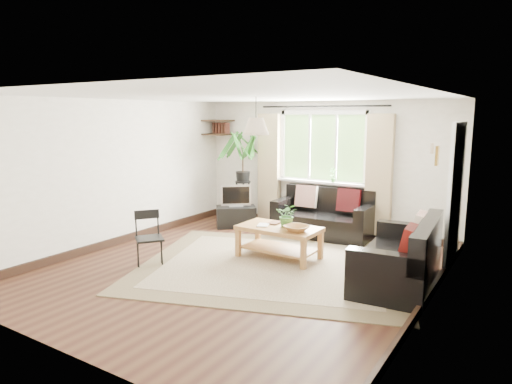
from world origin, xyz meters
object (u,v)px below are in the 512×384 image
Objects in this scene: sofa_right at (398,253)px; folding_chair at (149,240)px; sofa_back at (323,214)px; palm_stand at (243,178)px; coffee_table at (279,242)px; tv_stand at (236,217)px.

sofa_right reaches higher than folding_chair.
palm_stand is at bearing 175.06° from sofa_back.
palm_stand reaches higher than coffee_table.
sofa_back is 1.55m from coffee_table.
palm_stand is (-3.53, 1.72, 0.51)m from sofa_right.
palm_stand reaches higher than sofa_right.
palm_stand is at bearing 43.58° from folding_chair.
coffee_table is 1.54× the size of folding_chair.
palm_stand is 2.97m from folding_chair.
folding_chair is at bearing -74.18° from sofa_right.
sofa_back is 2.18× the size of folding_chair.
tv_stand is at bearing 142.70° from coffee_table.
palm_stand is at bearing 137.14° from coffee_table.
tv_stand is at bearing -173.86° from sofa_back.
sofa_right is (1.77, -1.65, 0.01)m from sofa_back.
sofa_back is 3.18m from folding_chair.
folding_chair reaches higher than tv_stand.
coffee_table is at bearing -98.10° from sofa_right.
sofa_right is 3.96m from palm_stand.
palm_stand is at bearing -120.56° from sofa_right.
coffee_table is at bearing -76.97° from tv_stand.
sofa_right is 3.41m from folding_chair.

